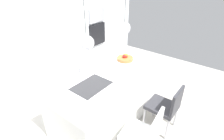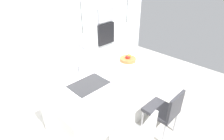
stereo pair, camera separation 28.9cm
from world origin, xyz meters
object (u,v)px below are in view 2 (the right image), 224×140
Objects in this scene: chair_middle at (165,110)px; oven at (106,34)px; microwave at (106,15)px; chair_near at (137,137)px; fruit_bowl at (128,59)px.

oven is at bearing 66.36° from chair_middle.
microwave is 3.21m from chair_near.
chair_middle is at bearing -104.25° from fruit_bowl.
microwave is at bearing 0.00° from oven.
chair_middle is at bearing 0.20° from chair_near.
oven is (0.83, 1.48, -0.04)m from fruit_bowl.
oven is 2.74m from chair_middle.
chair_near reaches higher than chair_middle.
oven is (0.00, 0.00, -0.50)m from microwave.
microwave reaches higher than fruit_bowl.
microwave is 0.50m from oven.
fruit_bowl reaches higher than chair_near.
fruit_bowl is 1.48m from chair_near.
chair_near is (-0.98, -1.00, -0.46)m from fruit_bowl.
microwave is 2.87m from chair_middle.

